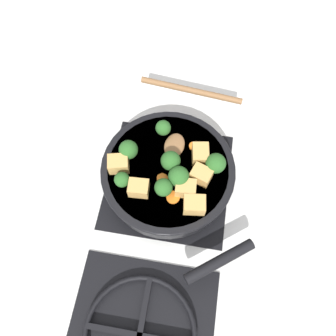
{
  "coord_description": "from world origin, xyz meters",
  "views": [
    {
      "loc": [
        -0.05,
        0.31,
        0.79
      ],
      "look_at": [
        0.0,
        0.0,
        0.08
      ],
      "focal_mm": 35.0,
      "sensor_mm": 36.0,
      "label": 1
    }
  ],
  "objects": [
    {
      "name": "carrot_slice_near_center",
      "position": [
        0.01,
        0.03,
        0.08
      ],
      "size": [
        0.03,
        0.03,
        0.01
      ],
      "primitive_type": "cylinder",
      "color": "orange",
      "rests_on": "skillet_pan"
    },
    {
      "name": "broccoli_floret_east_rim",
      "position": [
        -0.01,
        -0.01,
        0.11
      ],
      "size": [
        0.05,
        0.05,
        0.05
      ],
      "color": "#709956",
      "rests_on": "skillet_pan"
    },
    {
      "name": "tofu_cube_front_piece",
      "position": [
        -0.07,
        0.09,
        0.1
      ],
      "size": [
        0.05,
        0.04,
        0.04
      ],
      "primitive_type": "cube",
      "rotation": [
        0.0,
        0.0,
        3.26
      ],
      "color": "tan",
      "rests_on": "skillet_pan"
    },
    {
      "name": "carrot_slice_orange_thin",
      "position": [
        -0.02,
        0.07,
        0.08
      ],
      "size": [
        0.03,
        0.03,
        0.01
      ],
      "primitive_type": "cylinder",
      "color": "orange",
      "rests_on": "skillet_pan"
    },
    {
      "name": "broccoli_floret_south_cluster",
      "position": [
        0.03,
        -0.09,
        0.11
      ],
      "size": [
        0.04,
        0.04,
        0.04
      ],
      "color": "#709956",
      "rests_on": "skillet_pan"
    },
    {
      "name": "tofu_cube_near_handle",
      "position": [
        -0.08,
        0.01,
        0.1
      ],
      "size": [
        0.05,
        0.05,
        0.04
      ],
      "primitive_type": "cube",
      "rotation": [
        0.0,
        0.0,
        2.8
      ],
      "color": "tan",
      "rests_on": "skillet_pan"
    },
    {
      "name": "broccoli_floret_north_edge",
      "position": [
        -0.11,
        -0.02,
        0.11
      ],
      "size": [
        0.05,
        0.05,
        0.05
      ],
      "color": "#709956",
      "rests_on": "skillet_pan"
    },
    {
      "name": "ground_plane",
      "position": [
        0.0,
        0.0,
        0.0
      ],
      "size": [
        2.4,
        2.4,
        0.0
      ],
      "primitive_type": "plane",
      "color": "silver"
    },
    {
      "name": "tofu_cube_east_chunk",
      "position": [
        -0.07,
        -0.04,
        0.1
      ],
      "size": [
        0.04,
        0.05,
        0.04
      ],
      "primitive_type": "cube",
      "rotation": [
        0.0,
        0.0,
        4.87
      ],
      "color": "tan",
      "rests_on": "skillet_pan"
    },
    {
      "name": "tofu_cube_center_large",
      "position": [
        0.11,
        0.02,
        0.1
      ],
      "size": [
        0.05,
        0.05,
        0.04
      ],
      "primitive_type": "cube",
      "rotation": [
        0.0,
        0.0,
        0.24
      ],
      "color": "tan",
      "rests_on": "skillet_pan"
    },
    {
      "name": "carrot_slice_edge_slice",
      "position": [
        -0.05,
        -0.07,
        0.08
      ],
      "size": [
        0.02,
        0.02,
        0.01
      ],
      "primitive_type": "cylinder",
      "color": "orange",
      "rests_on": "skillet_pan"
    },
    {
      "name": "broccoli_floret_center_top",
      "position": [
        -0.0,
        0.06,
        0.11
      ],
      "size": [
        0.04,
        0.04,
        0.05
      ],
      "color": "#709956",
      "rests_on": "skillet_pan"
    },
    {
      "name": "wooden_spoon",
      "position": [
        -0.02,
        -0.16,
        0.09
      ],
      "size": [
        0.27,
        0.23,
        0.02
      ],
      "color": "brown",
      "rests_on": "skillet_pan"
    },
    {
      "name": "tofu_cube_back_piece",
      "position": [
        0.06,
        0.07,
        0.1
      ],
      "size": [
        0.05,
        0.04,
        0.04
      ],
      "primitive_type": "cube",
      "rotation": [
        0.0,
        0.0,
        0.06
      ],
      "color": "tan",
      "rests_on": "skillet_pan"
    },
    {
      "name": "broccoli_floret_mid_floret",
      "position": [
        -0.03,
        0.03,
        0.11
      ],
      "size": [
        0.05,
        0.05,
        0.05
      ],
      "color": "#709956",
      "rests_on": "skillet_pan"
    },
    {
      "name": "broccoli_floret_near_spoon",
      "position": [
        0.1,
        -0.02,
        0.11
      ],
      "size": [
        0.05,
        0.05,
        0.05
      ],
      "color": "#709956",
      "rests_on": "skillet_pan"
    },
    {
      "name": "broccoli_floret_west_rim",
      "position": [
        0.1,
        0.06,
        0.11
      ],
      "size": [
        0.04,
        0.04,
        0.04
      ],
      "color": "#709956",
      "rests_on": "skillet_pan"
    },
    {
      "name": "tofu_cube_west_chunk",
      "position": [
        -0.05,
        0.05,
        0.1
      ],
      "size": [
        0.05,
        0.04,
        0.04
      ],
      "primitive_type": "cube",
      "rotation": [
        0.0,
        0.0,
        3.19
      ],
      "color": "tan",
      "rests_on": "skillet_pan"
    },
    {
      "name": "skillet_pan",
      "position": [
        -0.0,
        0.0,
        0.06
      ],
      "size": [
        0.38,
        0.41,
        0.06
      ],
      "color": "black",
      "rests_on": "front_burner_grate"
    },
    {
      "name": "rear_burner_grate",
      "position": [
        0.0,
        0.36,
        0.01
      ],
      "size": [
        0.31,
        0.31,
        0.03
      ],
      "color": "black",
      "rests_on": "ground_plane"
    },
    {
      "name": "front_burner_grate",
      "position": [
        0.0,
        0.0,
        0.01
      ],
      "size": [
        0.31,
        0.31,
        0.03
      ],
      "color": "black",
      "rests_on": "ground_plane"
    }
  ]
}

